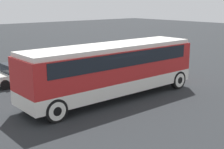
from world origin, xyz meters
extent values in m
plane|color=#26282B|center=(0.00, 0.00, 0.00)|extent=(120.00, 120.00, 0.00)
cube|color=silver|center=(0.00, 0.00, 0.79)|extent=(10.24, 2.42, 0.67)
cube|color=red|center=(0.00, 0.00, 1.91)|extent=(10.24, 2.42, 1.57)
cube|color=black|center=(0.00, 0.00, 2.30)|extent=(9.01, 2.46, 0.71)
cube|color=silver|center=(0.00, 0.00, 2.81)|extent=(10.03, 2.23, 0.22)
cube|color=red|center=(4.97, 0.00, 1.69)|extent=(0.36, 2.32, 1.80)
cylinder|color=black|center=(4.27, -1.10, 0.53)|extent=(1.06, 0.28, 1.06)
cylinder|color=silver|center=(4.27, -1.10, 0.53)|extent=(0.83, 0.30, 0.83)
cylinder|color=black|center=(4.27, -1.10, 0.53)|extent=(0.40, 0.32, 0.40)
cylinder|color=black|center=(4.27, 1.10, 0.53)|extent=(1.06, 0.28, 1.06)
cylinder|color=silver|center=(4.27, 1.10, 0.53)|extent=(0.83, 0.30, 0.83)
cylinder|color=black|center=(4.27, 1.10, 0.53)|extent=(0.40, 0.32, 0.40)
cylinder|color=black|center=(-4.11, -1.10, 0.53)|extent=(1.06, 0.28, 1.06)
cylinder|color=silver|center=(-4.11, -1.10, 0.53)|extent=(0.83, 0.30, 0.83)
cylinder|color=black|center=(-4.11, -1.10, 0.53)|extent=(0.40, 0.32, 0.40)
cylinder|color=black|center=(-4.11, 1.10, 0.53)|extent=(1.06, 0.28, 1.06)
cylinder|color=silver|center=(-4.11, 1.10, 0.53)|extent=(0.83, 0.30, 0.83)
cylinder|color=black|center=(-4.11, 1.10, 0.53)|extent=(0.40, 0.32, 0.40)
cube|color=silver|center=(-2.21, 6.19, 0.51)|extent=(4.02, 1.76, 0.56)
cube|color=black|center=(-2.37, 6.19, 1.06)|extent=(2.09, 1.59, 0.54)
cylinder|color=black|center=(-0.63, 5.39, 0.30)|extent=(0.60, 0.22, 0.60)
cylinder|color=black|center=(-0.63, 5.39, 0.30)|extent=(0.23, 0.26, 0.23)
cylinder|color=black|center=(-0.63, 6.98, 0.30)|extent=(0.60, 0.22, 0.60)
cylinder|color=black|center=(-0.63, 6.98, 0.30)|extent=(0.23, 0.26, 0.23)
cylinder|color=black|center=(-3.80, 5.39, 0.30)|extent=(0.60, 0.22, 0.60)
cylinder|color=black|center=(-3.80, 5.39, 0.30)|extent=(0.23, 0.26, 0.23)
cube|color=maroon|center=(5.11, 5.63, 0.57)|extent=(4.59, 1.75, 0.68)
cube|color=black|center=(4.93, 5.63, 1.19)|extent=(2.38, 1.57, 0.55)
cylinder|color=black|center=(6.97, 4.85, 0.31)|extent=(0.63, 0.22, 0.63)
cylinder|color=black|center=(6.97, 4.85, 0.31)|extent=(0.24, 0.26, 0.24)
cylinder|color=black|center=(6.97, 6.41, 0.31)|extent=(0.63, 0.22, 0.63)
cylinder|color=black|center=(6.97, 6.41, 0.31)|extent=(0.24, 0.26, 0.24)
cylinder|color=black|center=(3.26, 4.85, 0.31)|extent=(0.63, 0.22, 0.63)
cylinder|color=black|center=(3.26, 4.85, 0.31)|extent=(0.24, 0.26, 0.24)
cylinder|color=black|center=(3.26, 6.41, 0.31)|extent=(0.63, 0.22, 0.63)
cylinder|color=black|center=(3.26, 6.41, 0.31)|extent=(0.24, 0.26, 0.24)
camera|label=1|loc=(-10.46, -12.37, 5.11)|focal=50.00mm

